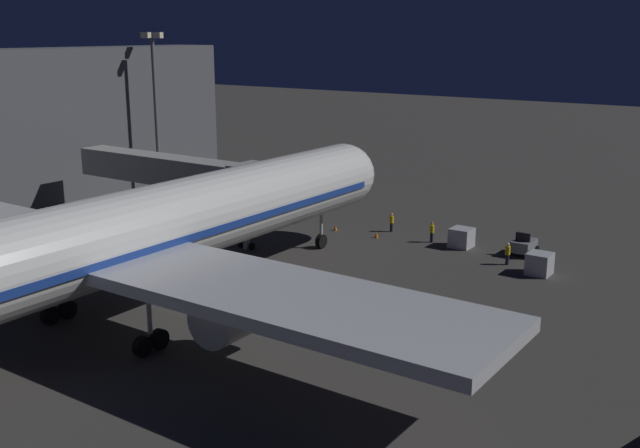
% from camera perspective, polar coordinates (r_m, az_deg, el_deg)
% --- Properties ---
extents(ground_plane, '(320.00, 320.00, 0.00)m').
position_cam_1_polar(ground_plane, '(53.34, -9.09, -5.47)').
color(ground_plane, '#383533').
extents(airliner_at_gate, '(49.98, 60.09, 17.65)m').
position_cam_1_polar(airliner_at_gate, '(46.21, -16.65, -1.65)').
color(airliner_at_gate, silver).
rests_on(airliner_at_gate, ground_plane).
extents(jet_bridge, '(22.08, 3.40, 7.34)m').
position_cam_1_polar(jet_bridge, '(67.54, -10.08, 3.80)').
color(jet_bridge, '#9E9E99').
rests_on(jet_bridge, ground_plane).
extents(apron_floodlight_mast, '(2.90, 0.50, 17.80)m').
position_cam_1_polar(apron_floodlight_mast, '(83.26, -12.32, 8.82)').
color(apron_floodlight_mast, '#59595E').
rests_on(apron_floodlight_mast, ground_plane).
extents(baggage_tug_lead, '(1.86, 2.44, 1.95)m').
position_cam_1_polar(baggage_tug_lead, '(64.41, 15.15, -1.59)').
color(baggage_tug_lead, slate).
rests_on(baggage_tug_lead, ground_plane).
extents(baggage_container_near_belt, '(1.77, 1.79, 1.66)m').
position_cam_1_polar(baggage_container_near_belt, '(65.50, 10.64, -1.02)').
color(baggage_container_near_belt, '#B7BABF').
rests_on(baggage_container_near_belt, ground_plane).
extents(baggage_container_mid_row, '(1.74, 1.78, 1.67)m').
position_cam_1_polar(baggage_container_mid_row, '(59.58, 16.25, -2.90)').
color(baggage_container_mid_row, '#B7BABF').
rests_on(baggage_container_mid_row, ground_plane).
extents(ground_crew_near_nose_gear, '(0.40, 0.40, 1.79)m').
position_cam_1_polar(ground_crew_near_nose_gear, '(61.31, 13.99, -2.12)').
color(ground_crew_near_nose_gear, black).
rests_on(ground_crew_near_nose_gear, ground_plane).
extents(ground_crew_by_belt_loader, '(0.40, 0.40, 1.82)m').
position_cam_1_polar(ground_crew_by_belt_loader, '(66.49, 8.45, -0.54)').
color(ground_crew_by_belt_loader, black).
rests_on(ground_crew_by_belt_loader, ground_plane).
extents(ground_crew_marshaller_fwd, '(0.40, 0.40, 1.75)m').
position_cam_1_polar(ground_crew_marshaller_fwd, '(69.59, 5.43, 0.19)').
color(ground_crew_marshaller_fwd, black).
rests_on(ground_crew_marshaller_fwd, ground_plane).
extents(traffic_cone_nose_port, '(0.36, 0.36, 0.55)m').
position_cam_1_polar(traffic_cone_nose_port, '(67.56, 4.28, -0.82)').
color(traffic_cone_nose_port, orange).
rests_on(traffic_cone_nose_port, ground_plane).
extents(traffic_cone_nose_starboard, '(0.36, 0.36, 0.55)m').
position_cam_1_polar(traffic_cone_nose_starboard, '(69.81, 1.17, -0.28)').
color(traffic_cone_nose_starboard, orange).
rests_on(traffic_cone_nose_starboard, ground_plane).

